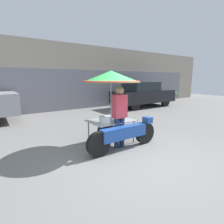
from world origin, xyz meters
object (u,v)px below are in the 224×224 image
(vendor_motorcycle_cart, at_px, (113,91))
(vendor_person, at_px, (120,113))
(potted_plant, at_px, (173,95))
(parked_car, at_px, (143,94))

(vendor_motorcycle_cart, relative_size, vendor_person, 1.30)
(vendor_person, bearing_deg, potted_plant, 29.38)
(vendor_motorcycle_cart, bearing_deg, vendor_person, -89.74)
(vendor_person, height_order, potted_plant, vendor_person)
(vendor_motorcycle_cart, relative_size, potted_plant, 2.52)
(vendor_motorcycle_cart, xyz_separation_m, potted_plant, (9.92, 5.28, -1.04))
(parked_car, bearing_deg, vendor_person, -139.39)
(parked_car, bearing_deg, potted_plant, 11.61)
(vendor_person, distance_m, potted_plant, 11.39)
(parked_car, height_order, potted_plant, parked_car)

